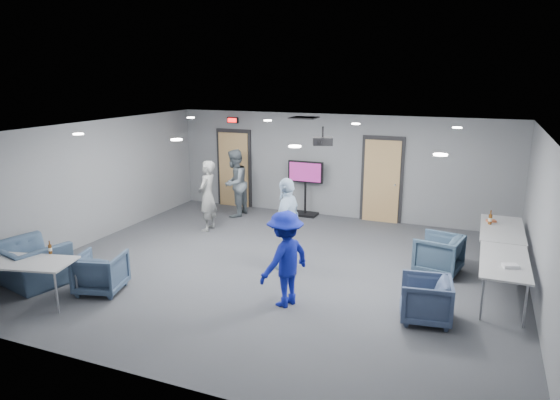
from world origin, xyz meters
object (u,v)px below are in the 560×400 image
at_px(chair_front_b, 30,264).
at_px(bottle_right, 490,219).
at_px(table_right_a, 502,230).
at_px(projector, 323,141).
at_px(chair_front_a, 101,272).
at_px(chair_right_c, 425,300).
at_px(person_a, 207,196).
at_px(bottle_front, 50,249).
at_px(person_d, 285,259).
at_px(chair_right_a, 438,254).
at_px(table_right_b, 504,263).
at_px(person_c, 287,223).
at_px(tv_stand, 305,185).
at_px(person_b, 235,183).
at_px(table_front_left, 19,263).

relative_size(chair_front_b, bottle_right, 4.04).
distance_m(table_right_a, projector, 3.98).
distance_m(chair_front_a, table_right_a, 7.64).
relative_size(chair_right_c, chair_front_b, 0.64).
distance_m(person_a, bottle_front, 4.22).
bearing_deg(projector, bottle_right, -1.24).
bearing_deg(chair_front_b, person_a, -94.74).
height_order(person_d, bottle_front, person_d).
bearing_deg(person_d, bottle_front, -52.26).
height_order(chair_front_a, projector, projector).
bearing_deg(bottle_front, chair_front_a, 29.11).
height_order(person_a, projector, projector).
xyz_separation_m(person_a, person_d, (3.22, -3.05, -0.06)).
height_order(person_d, chair_front_a, person_d).
distance_m(chair_right_a, bottle_right, 1.53).
height_order(table_right_b, bottle_front, bottle_front).
relative_size(person_c, chair_right_a, 2.21).
bearing_deg(chair_front_b, person_c, -134.06).
relative_size(tv_stand, projector, 3.10).
distance_m(table_right_a, tv_stand, 5.11).
distance_m(chair_right_a, table_right_a, 1.50).
xyz_separation_m(person_b, bottle_front, (-0.64, -5.55, -0.08)).
bearing_deg(bottle_right, person_a, -175.48).
height_order(table_right_b, bottle_right, bottle_right).
height_order(person_a, chair_front_b, person_a).
height_order(person_b, chair_front_b, person_b).
relative_size(person_a, projector, 3.60).
bearing_deg(person_b, table_right_b, 63.97).
xyz_separation_m(chair_right_a, table_right_b, (1.10, -0.92, 0.32)).
bearing_deg(projector, table_front_left, -154.72).
distance_m(person_d, chair_front_b, 4.67).
height_order(person_c, bottle_front, person_c).
xyz_separation_m(person_b, projector, (3.04, -2.01, 1.51)).
distance_m(person_b, table_front_left, 6.06).
xyz_separation_m(person_c, projector, (0.41, 0.87, 1.51)).
height_order(person_a, table_right_b, person_a).
bearing_deg(table_right_b, projector, 74.50).
xyz_separation_m(bottle_front, bottle_right, (6.91, 4.67, 0.02)).
xyz_separation_m(person_a, chair_right_a, (5.42, -0.67, -0.48)).
bearing_deg(table_right_a, chair_front_a, 122.46).
bearing_deg(person_d, bottle_right, 160.56).
height_order(person_d, chair_front_b, person_d).
height_order(person_d, chair_right_c, person_d).
height_order(person_c, table_right_a, person_c).
bearing_deg(bottle_right, table_right_b, -83.66).
bearing_deg(person_a, table_right_b, 72.09).
bearing_deg(chair_front_b, tv_stand, -103.04).
height_order(table_right_b, table_front_left, same).
xyz_separation_m(person_a, chair_front_b, (-1.33, -4.03, -0.47)).
relative_size(person_d, chair_right_a, 1.96).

